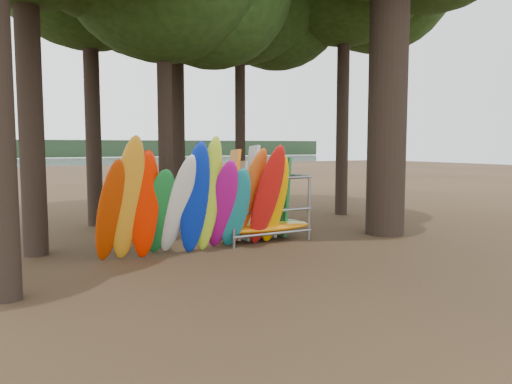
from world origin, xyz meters
TOP-DOWN VIEW (x-y plane):
  - ground at (0.00, 0.00)m, footprint 120.00×120.00m
  - lake at (0.00, 60.00)m, footprint 160.00×160.00m
  - far_shore at (0.00, 110.00)m, footprint 160.00×4.00m
  - kayak_row at (-1.89, 0.09)m, footprint 5.39×2.20m
  - storage_rack at (0.44, 1.14)m, footprint 3.06×1.50m

SIDE VIEW (x-z plane):
  - ground at x=0.00m, z-range 0.00..0.00m
  - lake at x=0.00m, z-range 0.00..0.00m
  - storage_rack at x=0.44m, z-range -0.51..2.33m
  - kayak_row at x=-1.89m, z-range -0.25..2.94m
  - far_shore at x=0.00m, z-range 0.00..4.00m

